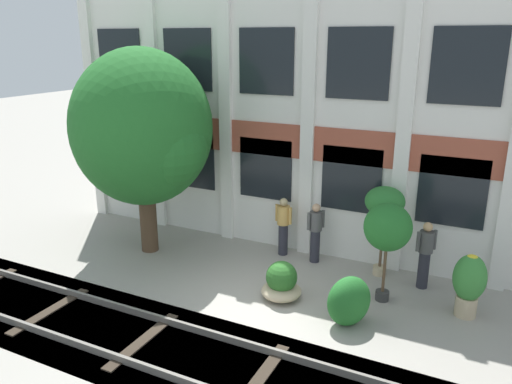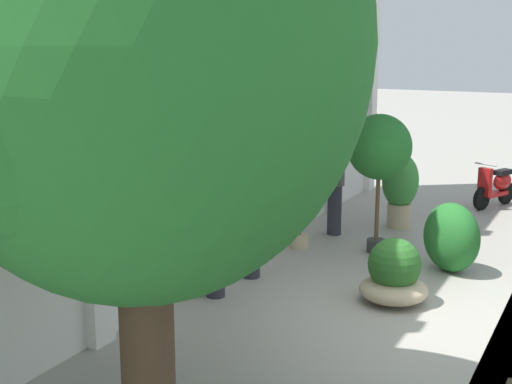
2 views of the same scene
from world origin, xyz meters
name	(u,v)px [view 1 (image 1 of 2)]	position (x,y,z in m)	size (l,w,h in m)	color
ground_plane	(257,300)	(0.00, 0.00, 0.00)	(80.00, 80.00, 0.00)	#9E998E
apartment_facade	(312,126)	(0.00, 3.30, 3.51)	(15.03, 0.64, 7.03)	silver
rail_tracks	(200,365)	(0.00, -2.45, -0.13)	(22.67, 2.80, 0.43)	#5B5449
broadleaf_tree	(142,132)	(-3.96, 1.22, 3.38)	(3.90, 3.71, 5.56)	#4C3826
potted_plant_low_pan	(388,228)	(2.57, 1.28, 1.75)	(1.05, 1.05, 2.33)	#333333
potted_plant_stone_basin	(469,281)	(4.33, 1.41, 0.83)	(0.69, 0.69, 1.42)	tan
potted_plant_terracotta_small	(385,204)	(2.22, 2.54, 1.88)	(0.96, 0.96, 2.32)	tan
potted_plant_wide_bowl	(281,283)	(0.46, 0.35, 0.38)	(0.93, 0.93, 0.90)	tan
resident_by_doorway	(283,225)	(-0.47, 2.61, 0.87)	(0.52, 0.34, 1.63)	#282833
resident_watching_tracks	(425,253)	(3.29, 2.31, 0.89)	(0.42, 0.38, 1.66)	#282833
resident_near_plants	(315,231)	(0.48, 2.55, 0.87)	(0.36, 0.44, 1.63)	#282833
topiary_hedge	(349,301)	(2.15, -0.04, 0.54)	(1.00, 0.70, 1.07)	#236B28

